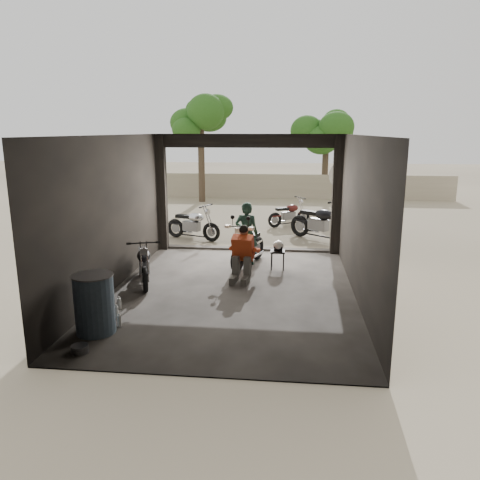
% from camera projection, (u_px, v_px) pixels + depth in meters
% --- Properties ---
extents(ground, '(80.00, 80.00, 0.00)m').
position_uv_depth(ground, '(233.00, 292.00, 9.76)').
color(ground, '#7A6D56').
rests_on(ground, ground).
extents(garage, '(7.00, 7.13, 3.20)m').
position_uv_depth(garage, '(235.00, 227.00, 9.99)').
color(garage, '#2D2B28').
rests_on(garage, ground).
extents(boundary_wall, '(18.00, 0.30, 1.20)m').
position_uv_depth(boundary_wall, '(267.00, 186.00, 23.17)').
color(boundary_wall, gray).
rests_on(boundary_wall, ground).
extents(tree_left, '(2.20, 2.20, 5.60)m').
position_uv_depth(tree_left, '(201.00, 115.00, 21.26)').
color(tree_left, '#382B1E').
rests_on(tree_left, ground).
extents(tree_right, '(2.20, 2.20, 5.00)m').
position_uv_depth(tree_right, '(327.00, 125.00, 22.20)').
color(tree_right, '#382B1E').
rests_on(tree_right, ground).
extents(main_bike, '(1.17, 1.80, 1.11)m').
position_uv_depth(main_bike, '(248.00, 244.00, 11.53)').
color(main_bike, white).
rests_on(main_bike, ground).
extents(left_bike, '(1.10, 1.66, 1.04)m').
position_uv_depth(left_bike, '(144.00, 260.00, 10.21)').
color(left_bike, black).
rests_on(left_bike, ground).
extents(outside_bike_a, '(1.77, 1.21, 1.11)m').
position_uv_depth(outside_bike_a, '(193.00, 222.00, 14.33)').
color(outside_bike_a, black).
rests_on(outside_bike_a, ground).
extents(outside_bike_b, '(1.58, 1.33, 1.00)m').
position_uv_depth(outside_bike_b, '(289.00, 212.00, 16.35)').
color(outside_bike_b, '#491411').
rests_on(outside_bike_b, ground).
extents(outside_bike_c, '(1.99, 1.81, 1.30)m').
position_uv_depth(outside_bike_c, '(320.00, 220.00, 14.18)').
color(outside_bike_c, black).
rests_on(outside_bike_c, ground).
extents(rider, '(0.61, 0.44, 1.58)m').
position_uv_depth(rider, '(247.00, 234.00, 11.59)').
color(rider, '#172E25').
rests_on(rider, ground).
extents(mechanic, '(0.71, 0.90, 1.20)m').
position_uv_depth(mechanic, '(242.00, 255.00, 10.32)').
color(mechanic, '#C4411A').
rests_on(mechanic, ground).
extents(stool, '(0.34, 0.34, 0.48)m').
position_uv_depth(stool, '(278.00, 253.00, 11.23)').
color(stool, black).
rests_on(stool, ground).
extents(helmet, '(0.30, 0.32, 0.25)m').
position_uv_depth(helmet, '(278.00, 245.00, 11.20)').
color(helmet, white).
rests_on(helmet, stool).
extents(oil_drum, '(0.82, 0.82, 1.00)m').
position_uv_depth(oil_drum, '(95.00, 305.00, 7.66)').
color(oil_drum, '#42596F').
rests_on(oil_drum, ground).
extents(sign_post, '(0.82, 0.08, 2.46)m').
position_uv_depth(sign_post, '(342.00, 188.00, 13.43)').
color(sign_post, black).
rests_on(sign_post, ground).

